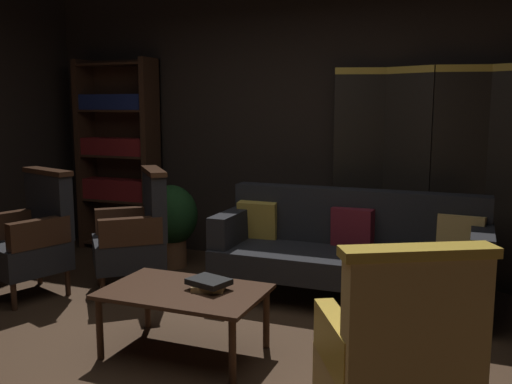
# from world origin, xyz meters

# --- Properties ---
(ground_plane) EXTENTS (10.00, 10.00, 0.00)m
(ground_plane) POSITION_xyz_m (0.00, 0.00, 0.00)
(ground_plane) COLOR #3D2819
(back_wall) EXTENTS (7.20, 0.10, 2.80)m
(back_wall) POSITION_xyz_m (0.00, 2.45, 1.40)
(back_wall) COLOR black
(back_wall) RESTS_ON ground_plane
(folding_screen) EXTENTS (2.17, 0.32, 1.90)m
(folding_screen) POSITION_xyz_m (1.31, 2.15, 0.99)
(folding_screen) COLOR black
(folding_screen) RESTS_ON ground_plane
(bookshelf) EXTENTS (0.90, 0.32, 2.05)m
(bookshelf) POSITION_xyz_m (-2.15, 2.19, 1.05)
(bookshelf) COLOR #382114
(bookshelf) RESTS_ON ground_plane
(velvet_couch) EXTENTS (2.12, 0.78, 0.88)m
(velvet_couch) POSITION_xyz_m (0.55, 1.45, 0.45)
(velvet_couch) COLOR #382114
(velvet_couch) RESTS_ON ground_plane
(coffee_table) EXTENTS (1.00, 0.64, 0.42)m
(coffee_table) POSITION_xyz_m (-0.20, 0.09, 0.37)
(coffee_table) COLOR #382114
(coffee_table) RESTS_ON ground_plane
(armchair_gilt_accent) EXTENTS (0.79, 0.78, 1.04)m
(armchair_gilt_accent) POSITION_xyz_m (1.20, -0.62, 0.49)
(armchair_gilt_accent) COLOR gold
(armchair_gilt_accent) RESTS_ON ground_plane
(armchair_wing_left) EXTENTS (0.81, 0.81, 1.04)m
(armchair_wing_left) POSITION_xyz_m (-1.18, 1.02, 0.49)
(armchair_wing_left) COLOR #382114
(armchair_wing_left) RESTS_ON ground_plane
(armchair_wing_right) EXTENTS (0.73, 0.73, 1.04)m
(armchair_wing_right) POSITION_xyz_m (-1.92, 0.63, 0.49)
(armchair_wing_right) COLOR #382114
(armchair_wing_right) RESTS_ON ground_plane
(potted_plant) EXTENTS (0.51, 0.51, 0.80)m
(potted_plant) POSITION_xyz_m (-1.27, 1.77, 0.46)
(potted_plant) COLOR brown
(potted_plant) RESTS_ON ground_plane
(book_tan_leather) EXTENTS (0.23, 0.21, 0.03)m
(book_tan_leather) POSITION_xyz_m (-0.06, 0.15, 0.44)
(book_tan_leather) COLOR #9E7A47
(book_tan_leather) RESTS_ON coffee_table
(book_black_cloth) EXTENTS (0.29, 0.25, 0.04)m
(book_black_cloth) POSITION_xyz_m (-0.06, 0.15, 0.47)
(book_black_cloth) COLOR black
(book_black_cloth) RESTS_ON book_tan_leather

